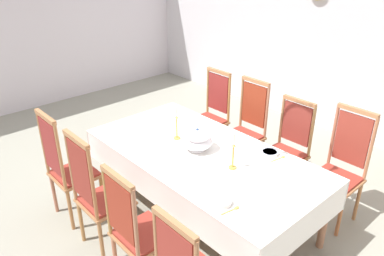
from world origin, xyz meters
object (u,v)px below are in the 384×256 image
Objects in this scene: chair_south_c at (136,229)px; chair_south_b at (97,193)px; candlestick_east at (233,155)px; spoon_primary at (281,158)px; candlestick_west at (177,126)px; dining_table at (203,159)px; chair_north_a at (211,113)px; soup_tureen at (197,139)px; chair_north_c at (287,147)px; chair_north_d at (341,167)px; bowl_near_left at (270,153)px; chair_south_a at (67,167)px; spoon_secondary at (234,209)px; chair_north_b at (246,127)px; bowl_near_right at (221,201)px.

chair_south_b is at bearing -179.61° from chair_south_c.
candlestick_east is 0.54m from spoon_primary.
candlestick_east is at bearing 55.91° from chair_south_b.
candlestick_west reaches higher than spoon_primary.
dining_table is 2.11× the size of chair_south_c.
spoon_primary is at bearing 59.62° from chair_south_b.
spoon_primary is (1.48, -0.53, 0.18)m from chair_north_a.
dining_table is 0.20m from soup_tureen.
chair_north_c is at bearing 90.00° from chair_south_c.
soup_tureen is at bearing 110.97° from chair_south_c.
chair_south_b is at bearing 73.38° from chair_north_c.
chair_north_d is 7.09× the size of bowl_near_left.
chair_north_c is (0.00, 2.03, -0.01)m from chair_south_c.
chair_south_b is 0.61m from chair_south_c.
candlestick_west is (-1.34, -1.02, 0.30)m from chair_north_d.
bowl_near_left is 0.96× the size of spoon_primary.
candlestick_east is (0.79, 0.00, -0.01)m from candlestick_west.
spoon_secondary is (1.70, 0.59, 0.16)m from chair_south_a.
chair_north_b is at bearing 90.00° from chair_south_b.
dining_table is 0.76m from spoon_primary.
bowl_near_right reaches higher than bowl_near_left.
chair_north_b reaches higher than spoon_secondary.
bowl_near_left is at bearing 83.98° from chair_south_c.
chair_north_d is 6.79× the size of spoon_primary.
chair_north_d is 6.79× the size of spoon_secondary.
soup_tureen is at bearing 163.23° from spoon_secondary.
dining_table is 1.06m from chair_north_b.
chair_north_a is at bearing 137.20° from bowl_near_right.
chair_north_d is (0.94, 1.02, -0.08)m from dining_table.
spoon_secondary is at bearing -68.96° from bowl_near_left.
bowl_near_right is at bearing -74.46° from spoon_primary.
chair_south_c reaches higher than candlestick_west.
chair_north_a is 1.34m from soup_tureen.
spoon_secondary is (0.50, 0.58, 0.18)m from chair_south_c.
chair_south_c reaches higher than spoon_primary.
spoon_secondary is at bearing -46.11° from candlestick_east.
candlestick_west reaches higher than bowl_near_right.
chair_north_a is 1.67m from candlestick_east.
chair_south_b reaches higher than spoon_secondary.
chair_south_c is 3.80× the size of soup_tureen.
chair_south_c is (0.61, 0.00, -0.02)m from chair_south_b.
chair_south_c is (0.31, -1.01, -0.10)m from dining_table.
chair_south_a is at bearing -179.81° from chair_south_c.
bowl_near_left is (0.47, 0.46, 0.09)m from dining_table.
chair_south_a is at bearing -141.76° from candlestick_east.
chair_south_b is 1.09× the size of chair_north_c.
chair_south_a is 4.02× the size of soup_tureen.
chair_north_d is 1.51m from bowl_near_right.
chair_south_c is at bearing -55.21° from candlestick_west.
chair_north_d reaches higher than bowl_near_right.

